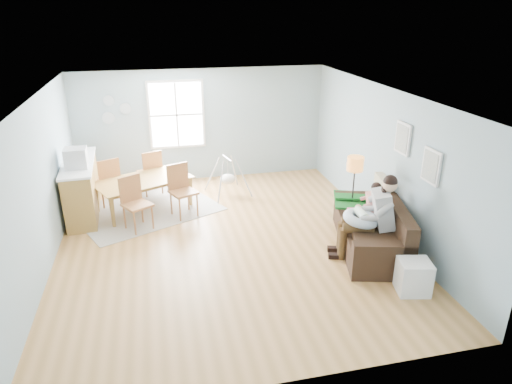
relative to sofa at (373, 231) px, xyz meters
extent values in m
cube|color=#AF793E|center=(-2.51, 0.77, -0.37)|extent=(8.40, 9.40, 0.08)
cube|color=white|center=(-2.51, 0.77, 2.67)|extent=(8.40, 9.40, 0.60)
cube|color=#86A6AF|center=(-2.51, 5.43, 1.02)|extent=(8.40, 0.08, 3.90)
cube|color=#86A6AF|center=(-2.51, -3.89, 1.02)|extent=(8.40, 0.08, 3.90)
cube|color=#86A6AF|center=(1.65, 0.77, 1.02)|extent=(0.08, 9.40, 3.90)
cube|color=silver|center=(-3.11, 4.24, 1.32)|extent=(1.32, 0.06, 1.62)
cube|color=white|center=(-3.11, 4.21, 1.32)|extent=(1.20, 0.02, 1.50)
cube|color=silver|center=(-3.11, 4.20, 1.32)|extent=(1.20, 0.03, 0.04)
cube|color=silver|center=(-3.11, 4.20, 1.32)|extent=(0.04, 0.03, 1.50)
cube|color=silver|center=(0.46, -0.73, 1.42)|extent=(0.04, 0.44, 0.54)
cube|color=slate|center=(0.43, -0.73, 1.42)|extent=(0.01, 0.36, 0.46)
cube|color=silver|center=(0.46, 0.17, 1.62)|extent=(0.04, 0.44, 0.54)
cube|color=slate|center=(0.43, 0.17, 1.62)|extent=(0.01, 0.36, 0.46)
cylinder|color=#A7BBC8|center=(-4.61, 4.24, 1.72)|extent=(0.24, 0.02, 0.24)
cylinder|color=#A7BBC8|center=(-4.26, 4.24, 1.52)|extent=(0.26, 0.02, 0.26)
cylinder|color=#A7BBC8|center=(-4.66, 4.24, 1.32)|extent=(0.28, 0.02, 0.28)
cube|color=black|center=(-0.06, 0.02, -0.10)|extent=(1.52, 2.45, 0.46)
cube|color=black|center=(0.30, -0.08, 0.36)|extent=(0.79, 2.26, 0.47)
cube|color=black|center=(-0.32, -0.98, 0.22)|extent=(1.00, 0.46, 0.17)
cube|color=black|center=(0.20, 1.02, 0.22)|extent=(1.00, 0.46, 0.17)
cube|color=#145B26|center=(0.11, 0.76, 0.26)|extent=(1.27, 1.17, 0.04)
cube|color=#C4B795|center=(0.37, 0.52, 0.52)|extent=(0.26, 0.59, 0.57)
cube|color=#9B9B9E|center=(-0.05, -0.33, 0.57)|extent=(0.52, 0.58, 0.66)
sphere|color=#DAA985|center=(0.01, -0.35, 1.01)|extent=(0.24, 0.24, 0.24)
sphere|color=black|center=(0.01, -0.35, 1.06)|extent=(0.23, 0.23, 0.23)
cylinder|color=#3E2A16|center=(-0.47, -0.33, 0.26)|extent=(0.54, 0.32, 0.18)
cylinder|color=#3E2A16|center=(-0.40, -0.10, 0.26)|extent=(0.54, 0.32, 0.18)
cylinder|color=#3E2A16|center=(-0.70, -0.26, -0.04)|extent=(0.14, 0.14, 0.56)
cylinder|color=#3E2A16|center=(-0.63, -0.02, -0.04)|extent=(0.14, 0.14, 0.56)
cube|color=black|center=(-0.78, -0.23, -0.29)|extent=(0.29, 0.19, 0.08)
cube|color=black|center=(-0.71, 0.00, -0.29)|extent=(0.29, 0.19, 0.08)
torus|color=#A2B9CA|center=(-0.39, -0.24, 0.39)|extent=(0.76, 0.75, 0.25)
cylinder|color=white|center=(-0.39, -0.24, 0.48)|extent=(0.15, 0.33, 0.14)
sphere|color=#DAA985|center=(-0.36, -0.05, 0.50)|extent=(0.12, 0.12, 0.12)
cube|color=silver|center=(0.04, 0.21, 0.44)|extent=(0.32, 0.34, 0.40)
sphere|color=#DAA985|center=(0.08, 0.20, 0.71)|extent=(0.19, 0.19, 0.19)
sphere|color=black|center=(0.08, 0.20, 0.75)|extent=(0.18, 0.18, 0.18)
cylinder|color=#F63C8A|center=(-0.23, 0.21, 0.26)|extent=(0.35, 0.18, 0.10)
cylinder|color=#F63C8A|center=(-0.19, 0.36, 0.26)|extent=(0.35, 0.18, 0.10)
cylinder|color=#F63C8A|center=(-0.38, 0.25, 0.07)|extent=(0.08, 0.08, 0.33)
cylinder|color=#F63C8A|center=(-0.34, 0.40, 0.07)|extent=(0.08, 0.08, 0.33)
cylinder|color=black|center=(-0.11, 0.72, -0.31)|extent=(0.26, 0.26, 0.03)
cylinder|color=black|center=(-0.11, 0.72, 0.33)|extent=(0.03, 0.03, 1.31)
cylinder|color=orange|center=(-0.11, 0.72, 1.03)|extent=(0.30, 0.30, 0.26)
cube|color=white|center=(-0.04, -1.41, -0.07)|extent=(0.54, 0.50, 0.52)
cube|color=black|center=(-0.24, -1.37, -0.07)|extent=(0.10, 0.35, 0.41)
cube|color=#9F9A92|center=(-3.97, 2.59, -0.32)|extent=(3.42, 3.09, 0.01)
imported|color=olive|center=(-3.97, 2.59, 0.01)|extent=(2.20, 1.78, 0.68)
cube|color=brown|center=(-4.10, 1.67, 0.18)|extent=(0.65, 0.65, 0.05)
cube|color=brown|center=(-4.21, 1.86, 0.46)|extent=(0.41, 0.27, 0.52)
cylinder|color=brown|center=(-4.16, 1.41, -0.07)|extent=(0.04, 0.04, 0.51)
cylinder|color=brown|center=(-3.83, 1.61, -0.07)|extent=(0.04, 0.04, 0.51)
cylinder|color=brown|center=(-4.36, 1.74, -0.07)|extent=(0.04, 0.04, 0.51)
cylinder|color=brown|center=(-4.03, 1.94, -0.07)|extent=(0.04, 0.04, 0.51)
cube|color=brown|center=(-3.19, 2.09, 0.20)|extent=(0.64, 0.64, 0.05)
cube|color=brown|center=(-3.27, 2.30, 0.49)|extent=(0.45, 0.22, 0.53)
cylinder|color=brown|center=(-3.29, 1.83, -0.07)|extent=(0.04, 0.04, 0.52)
cylinder|color=brown|center=(-2.93, 1.99, -0.07)|extent=(0.04, 0.04, 0.52)
cylinder|color=brown|center=(-3.44, 2.20, -0.07)|extent=(0.04, 0.04, 0.52)
cylinder|color=brown|center=(-3.08, 2.35, -0.07)|extent=(0.04, 0.04, 0.52)
cube|color=brown|center=(-4.75, 3.09, 0.19)|extent=(0.64, 0.64, 0.05)
cube|color=brown|center=(-4.66, 2.89, 0.48)|extent=(0.44, 0.24, 0.53)
cylinder|color=brown|center=(-4.65, 3.35, -0.07)|extent=(0.04, 0.04, 0.52)
cylinder|color=brown|center=(-5.01, 3.19, -0.07)|extent=(0.04, 0.04, 0.52)
cylinder|color=brown|center=(-4.49, 3.00, -0.07)|extent=(0.04, 0.04, 0.52)
cylinder|color=brown|center=(-4.85, 2.83, -0.07)|extent=(0.04, 0.04, 0.52)
cube|color=brown|center=(-3.84, 3.51, 0.18)|extent=(0.62, 0.62, 0.05)
cube|color=brown|center=(-3.76, 3.31, 0.47)|extent=(0.44, 0.21, 0.52)
cylinder|color=brown|center=(-3.73, 3.76, -0.07)|extent=(0.04, 0.04, 0.51)
cylinder|color=brown|center=(-4.09, 3.62, -0.07)|extent=(0.04, 0.04, 0.51)
cylinder|color=brown|center=(-3.59, 3.40, -0.07)|extent=(0.04, 0.04, 0.51)
cylinder|color=brown|center=(-3.95, 3.26, -0.07)|extent=(0.04, 0.04, 0.51)
cube|color=olive|center=(-5.21, 2.69, 0.23)|extent=(0.66, 2.02, 1.11)
cube|color=white|center=(-5.21, 2.69, 0.79)|extent=(0.70, 2.06, 0.04)
cube|color=silver|center=(-5.17, 2.30, 1.01)|extent=(0.42, 0.39, 0.39)
cube|color=black|center=(-5.36, 2.30, 1.01)|extent=(0.03, 0.32, 0.27)
cylinder|color=silver|center=(-2.11, 3.04, 0.55)|extent=(0.14, 0.49, 0.04)
ellipsoid|color=silver|center=(-2.11, 3.04, 0.05)|extent=(0.36, 0.36, 0.22)
cylinder|color=silver|center=(-2.11, 3.04, 0.30)|extent=(0.01, 0.01, 0.40)
cylinder|color=silver|center=(-2.32, 2.71, 0.12)|extent=(0.24, 0.38, 0.87)
cylinder|color=silver|center=(-1.78, 2.83, 0.12)|extent=(0.36, 0.26, 0.87)
cylinder|color=silver|center=(-2.45, 3.25, 0.12)|extent=(0.36, 0.26, 0.87)
cylinder|color=silver|center=(-1.90, 3.37, 0.12)|extent=(0.24, 0.38, 0.87)
camera|label=1|loc=(-3.66, -6.60, 3.71)|focal=32.00mm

